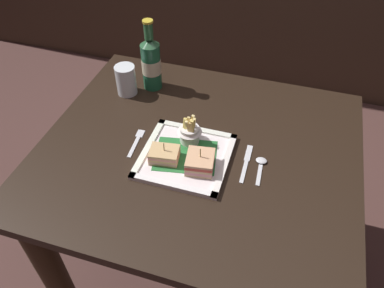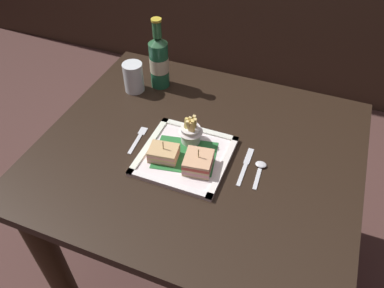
{
  "view_description": "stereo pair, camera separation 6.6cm",
  "coord_description": "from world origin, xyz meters",
  "views": [
    {
      "loc": [
        0.24,
        -0.84,
        1.59
      ],
      "look_at": [
        -0.01,
        -0.03,
        0.76
      ],
      "focal_mm": 35.55,
      "sensor_mm": 36.0,
      "label": 1
    },
    {
      "loc": [
        0.3,
        -0.82,
        1.59
      ],
      "look_at": [
        -0.01,
        -0.03,
        0.76
      ],
      "focal_mm": 35.55,
      "sensor_mm": 36.0,
      "label": 2
    }
  ],
  "objects": [
    {
      "name": "fork",
      "position": [
        -0.2,
        -0.03,
        0.72
      ],
      "size": [
        0.03,
        0.13,
        0.0
      ],
      "color": "silver",
      "rests_on": "dining_table"
    },
    {
      "name": "fries_cup",
      "position": [
        -0.03,
        0.01,
        0.77
      ],
      "size": [
        0.08,
        0.08,
        0.11
      ],
      "color": "silver",
      "rests_on": "square_plate"
    },
    {
      "name": "spoon",
      "position": [
        0.21,
        -0.01,
        0.73
      ],
      "size": [
        0.03,
        0.12,
        0.01
      ],
      "color": "silver",
      "rests_on": "dining_table"
    },
    {
      "name": "sandwich_half_left",
      "position": [
        -0.08,
        -0.09,
        0.75
      ],
      "size": [
        0.1,
        0.08,
        0.07
      ],
      "color": "tan",
      "rests_on": "square_plate"
    },
    {
      "name": "ground_plane",
      "position": [
        0.0,
        0.0,
        0.0
      ],
      "size": [
        6.0,
        6.0,
        0.0
      ],
      "primitive_type": "plane",
      "color": "#4D312C"
    },
    {
      "name": "square_plate",
      "position": [
        -0.03,
        -0.05,
        0.73
      ],
      "size": [
        0.27,
        0.27,
        0.02
      ],
      "color": "white",
      "rests_on": "dining_table"
    },
    {
      "name": "dining_table",
      "position": [
        0.0,
        0.0,
        0.56
      ],
      "size": [
        1.02,
        0.9,
        0.72
      ],
      "color": "black",
      "rests_on": "ground_plane"
    },
    {
      "name": "sandwich_half_right",
      "position": [
        0.03,
        -0.09,
        0.76
      ],
      "size": [
        0.09,
        0.1,
        0.08
      ],
      "color": "tan",
      "rests_on": "square_plate"
    },
    {
      "name": "beer_bottle",
      "position": [
        -0.26,
        0.28,
        0.83
      ],
      "size": [
        0.07,
        0.07,
        0.27
      ],
      "color": "#1D5E3D",
      "rests_on": "dining_table"
    },
    {
      "name": "water_glass",
      "position": [
        -0.34,
        0.21,
        0.77
      ],
      "size": [
        0.07,
        0.07,
        0.11
      ],
      "color": "silver",
      "rests_on": "dining_table"
    },
    {
      "name": "knife",
      "position": [
        0.16,
        -0.01,
        0.72
      ],
      "size": [
        0.02,
        0.16,
        0.0
      ],
      "color": "silver",
      "rests_on": "dining_table"
    }
  ]
}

